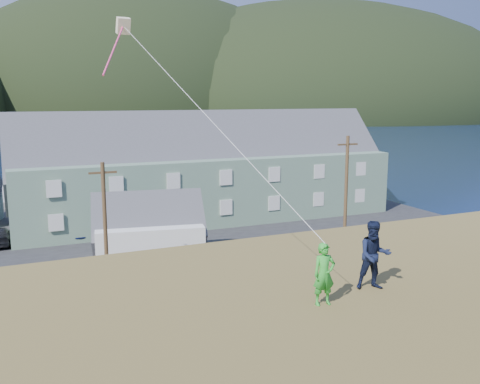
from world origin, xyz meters
The scene contains 12 objects.
ground centered at (0.00, 0.00, 0.00)m, with size 900.00×900.00×0.00m, color #0A1638.
grass_strip centered at (0.00, -2.00, 0.05)m, with size 110.00×8.00×0.10m, color #4C3D19.
waterfront_lot centered at (0.00, 17.00, 0.06)m, with size 72.00×36.00×0.12m, color #28282B.
wharf centered at (-6.00, 40.00, 0.45)m, with size 26.00×14.00×0.90m, color gray.
far_shore centered at (0.00, 330.00, 1.00)m, with size 900.00×320.00×2.00m, color black.
far_hills centered at (35.59, 279.38, 2.00)m, with size 760.00×265.00×143.00m.
lodge centered at (13.26, 20.70, 5.04)m, with size 37.46×10.82×13.14m.
shed_white centered at (4.15, 8.29, 2.48)m, with size 8.87×6.65×6.44m.
utility_poles centered at (0.30, 1.50, 4.68)m, with size 32.76×0.24×9.43m.
kite_flyer_green centered at (1.73, -18.92, 7.97)m, with size 0.56×0.37×1.55m, color green.
kite_flyer_navy centered at (3.53, -18.52, 8.12)m, with size 0.89×0.69×1.83m, color black.
kite_rig centered at (-1.09, -10.42, 14.41)m, with size 2.03×4.67×11.01m.
Camera 1 is at (-5.16, -29.44, 12.22)m, focal length 40.00 mm.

